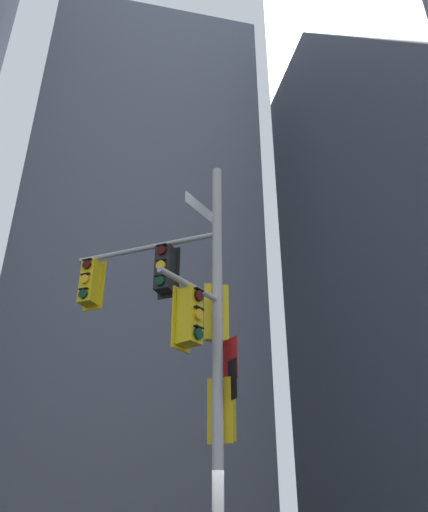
% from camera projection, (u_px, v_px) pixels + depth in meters
% --- Properties ---
extents(building_mid_block, '(12.94, 12.94, 32.55)m').
position_uv_depth(building_mid_block, '(136.00, 265.00, 32.61)').
color(building_mid_block, slate).
rests_on(building_mid_block, ground).
extents(signal_pole_assembly, '(3.19, 3.13, 8.63)m').
position_uv_depth(signal_pole_assembly, '(187.00, 331.00, 9.83)').
color(signal_pole_assembly, '#B2B2B5').
rests_on(signal_pole_assembly, ground).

